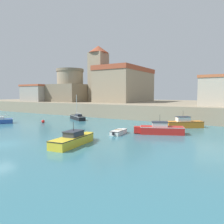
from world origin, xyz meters
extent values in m
plane|color=teal|center=(0.00, 0.00, 0.00)|extent=(200.00, 200.00, 0.00)
cube|color=gray|center=(0.00, 45.40, 1.45)|extent=(120.00, 40.00, 2.90)
cube|color=red|center=(11.86, 14.35, 0.48)|extent=(5.68, 3.90, 0.96)
cube|color=red|center=(9.01, 13.09, 0.48)|extent=(1.20, 1.30, 0.82)
cube|color=white|center=(11.86, 14.35, 0.92)|extent=(5.74, 3.93, 0.07)
cube|color=silver|center=(11.62, 14.24, 1.24)|extent=(2.29, 2.06, 0.55)
cube|color=#2D333D|center=(11.62, 14.24, 1.55)|extent=(2.48, 2.21, 0.08)
cylinder|color=black|center=(11.62, 14.24, 2.04)|extent=(0.04, 0.04, 0.90)
cube|color=yellow|center=(6.35, 3.59, 0.44)|extent=(2.40, 5.57, 0.88)
cube|color=yellow|center=(5.95, 6.65, 0.44)|extent=(1.04, 0.89, 0.75)
cube|color=black|center=(6.35, 3.59, 0.84)|extent=(2.43, 5.62, 0.07)
cube|color=#333842|center=(6.32, 3.85, 1.12)|extent=(1.53, 2.04, 0.48)
cube|color=#2D333D|center=(6.32, 3.85, 1.40)|extent=(1.63, 2.21, 0.08)
cylinder|color=black|center=(6.32, 3.85, 1.89)|extent=(0.04, 0.04, 0.90)
cube|color=white|center=(7.29, 11.18, 0.27)|extent=(1.37, 2.84, 0.54)
cube|color=white|center=(7.16, 12.81, 0.27)|extent=(0.67, 0.57, 0.46)
cube|color=black|center=(7.29, 11.18, 0.50)|extent=(1.38, 2.87, 0.07)
cube|color=#997F5B|center=(7.29, 11.18, 0.58)|extent=(0.99, 0.28, 0.08)
cube|color=black|center=(7.41, 9.69, 0.32)|extent=(0.22, 0.22, 0.36)
cube|color=orange|center=(13.08, 21.12, 0.50)|extent=(5.20, 4.52, 0.99)
cube|color=orange|center=(10.67, 19.24, 0.50)|extent=(1.01, 1.04, 0.84)
cube|color=black|center=(13.08, 21.12, 0.95)|extent=(5.26, 4.56, 0.07)
cube|color=silver|center=(12.86, 20.95, 1.32)|extent=(2.18, 2.04, 0.66)
cube|color=#2D333D|center=(12.86, 20.95, 1.69)|extent=(2.36, 2.20, 0.08)
cylinder|color=black|center=(12.86, 20.95, 2.18)|extent=(0.04, 0.04, 0.90)
cube|color=black|center=(-7.54, 20.46, 0.40)|extent=(5.32, 3.76, 0.80)
cube|color=black|center=(-10.14, 21.91, 0.40)|extent=(0.86, 0.91, 0.68)
cube|color=white|center=(-7.54, 20.46, 0.76)|extent=(5.37, 3.80, 0.07)
cylinder|color=silver|center=(-7.89, 20.66, 2.89)|extent=(0.10, 0.10, 4.19)
cylinder|color=silver|center=(-6.95, 20.13, 1.35)|extent=(2.15, 1.25, 0.08)
cube|color=#333842|center=(-7.07, 20.20, 0.98)|extent=(1.85, 1.58, 0.36)
sphere|color=red|center=(-9.37, 13.45, 0.28)|extent=(0.56, 0.56, 0.56)
cube|color=gray|center=(-8.00, 41.20, 6.98)|extent=(10.02, 17.86, 8.16)
cube|color=#9E472D|center=(-8.00, 41.20, 11.66)|extent=(10.22, 18.22, 1.20)
cube|color=gray|center=(-15.21, 38.52, 9.72)|extent=(4.39, 4.39, 13.65)
cone|color=#9E472D|center=(-15.21, 38.52, 17.55)|extent=(5.71, 5.71, 2.00)
cube|color=#796C57|center=(-24.00, 36.44, 5.34)|extent=(12.92, 12.92, 4.89)
cylinder|color=gray|center=(-24.00, 36.44, 7.26)|extent=(7.63, 7.63, 8.72)
cylinder|color=#796C57|center=(-24.00, 36.44, 12.02)|extent=(8.01, 8.01, 0.80)
cube|color=gray|center=(-32.00, 30.46, 5.10)|extent=(8.25, 5.33, 4.39)
cube|color=#B25133|center=(-32.00, 30.46, 7.54)|extent=(8.66, 5.59, 0.50)
cube|color=#BCB29E|center=(16.00, 30.92, 5.42)|extent=(5.21, 4.69, 5.05)
cube|color=#C1663D|center=(16.00, 30.92, 8.20)|extent=(5.48, 4.92, 0.50)
camera|label=1|loc=(21.03, -12.48, 5.15)|focal=35.00mm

